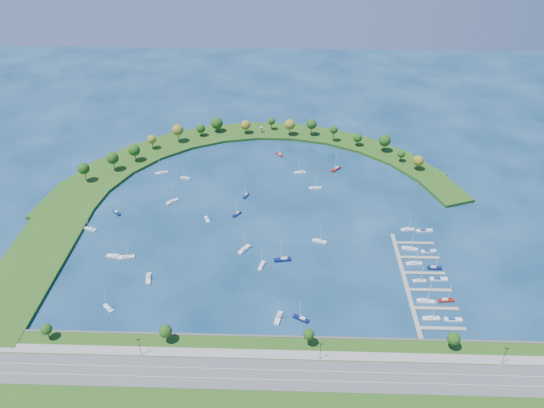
{
  "coord_description": "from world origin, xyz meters",
  "views": [
    {
      "loc": [
        13.27,
        -264.48,
        184.36
      ],
      "look_at": [
        5.0,
        5.0,
        4.0
      ],
      "focal_mm": 33.48,
      "sensor_mm": 36.0,
      "label": 1
    }
  ],
  "objects_px": {
    "moored_boat_9": "(336,169)",
    "moored_boat_12": "(244,249)",
    "moored_boat_10": "(207,219)",
    "moored_boat_14": "(237,214)",
    "harbor_tower": "(261,130)",
    "moored_boat_19": "(283,259)",
    "moored_boat_8": "(185,178)",
    "docked_boat_1": "(453,320)",
    "moored_boat_20": "(148,278)",
    "docked_boat_5": "(438,279)",
    "docked_boat_8": "(409,248)",
    "moored_boat_15": "(126,257)",
    "moored_boat_3": "(261,265)",
    "moored_boat_7": "(108,308)",
    "moored_boat_13": "(114,256)",
    "moored_boat_1": "(162,172)",
    "moored_boat_11": "(117,212)",
    "docked_boat_0": "(431,318)",
    "moored_boat_18": "(278,317)",
    "docked_boat_11": "(424,231)",
    "moored_boat_5": "(300,172)",
    "moored_boat_0": "(315,188)",
    "moored_boat_21": "(90,229)",
    "docked_boat_2": "(426,301)",
    "docked_boat_9": "(428,251)",
    "docked_boat_10": "(407,229)",
    "docked_boat_7": "(435,268)",
    "moored_boat_16": "(279,154)",
    "docked_boat_3": "(446,300)",
    "docked_boat_6": "(414,263)",
    "docked_boat_4": "(419,280)",
    "dock_system": "(419,281)",
    "moored_boat_2": "(172,201)"
  },
  "relations": [
    {
      "from": "moored_boat_10",
      "to": "moored_boat_9",
      "type": "bearing_deg",
      "value": 104.58
    },
    {
      "from": "harbor_tower",
      "to": "moored_boat_19",
      "type": "distance_m",
      "value": 160.69
    },
    {
      "from": "harbor_tower",
      "to": "moored_boat_9",
      "type": "distance_m",
      "value": 80.44
    },
    {
      "from": "moored_boat_16",
      "to": "docked_boat_2",
      "type": "xyz_separation_m",
      "value": [
        77.17,
        -154.83,
        0.06
      ]
    },
    {
      "from": "moored_boat_5",
      "to": "moored_boat_15",
      "type": "height_order",
      "value": "moored_boat_15"
    },
    {
      "from": "dock_system",
      "to": "moored_boat_11",
      "type": "relative_size",
      "value": 7.79
    },
    {
      "from": "moored_boat_2",
      "to": "docked_boat_6",
      "type": "distance_m",
      "value": 157.45
    },
    {
      "from": "moored_boat_16",
      "to": "docked_boat_9",
      "type": "distance_m",
      "value": 144.18
    },
    {
      "from": "moored_boat_9",
      "to": "moored_boat_12",
      "type": "xyz_separation_m",
      "value": [
        -59.75,
        -94.75,
        0.01
      ]
    },
    {
      "from": "moored_boat_7",
      "to": "docked_boat_2",
      "type": "distance_m",
      "value": 159.81
    },
    {
      "from": "moored_boat_19",
      "to": "docked_boat_1",
      "type": "height_order",
      "value": "moored_boat_19"
    },
    {
      "from": "docked_boat_4",
      "to": "moored_boat_9",
      "type": "bearing_deg",
      "value": 102.76
    },
    {
      "from": "dock_system",
      "to": "docked_boat_11",
      "type": "height_order",
      "value": "docked_boat_11"
    },
    {
      "from": "moored_boat_12",
      "to": "moored_boat_3",
      "type": "bearing_deg",
      "value": -108.61
    },
    {
      "from": "moored_boat_8",
      "to": "docked_boat_10",
      "type": "relative_size",
      "value": 0.88
    },
    {
      "from": "moored_boat_15",
      "to": "docked_boat_5",
      "type": "height_order",
      "value": "moored_boat_15"
    },
    {
      "from": "docked_boat_5",
      "to": "docked_boat_11",
      "type": "xyz_separation_m",
      "value": [
        1.9,
        43.22,
        0.01
      ]
    },
    {
      "from": "moored_boat_19",
      "to": "docked_boat_11",
      "type": "relative_size",
      "value": 1.42
    },
    {
      "from": "moored_boat_11",
      "to": "docked_boat_0",
      "type": "height_order",
      "value": "docked_boat_0"
    },
    {
      "from": "docked_boat_0",
      "to": "moored_boat_21",
      "type": "bearing_deg",
      "value": 156.46
    },
    {
      "from": "docked_boat_8",
      "to": "docked_boat_9",
      "type": "height_order",
      "value": "docked_boat_8"
    },
    {
      "from": "moored_boat_0",
      "to": "docked_boat_1",
      "type": "relative_size",
      "value": 1.45
    },
    {
      "from": "moored_boat_14",
      "to": "moored_boat_19",
      "type": "height_order",
      "value": "moored_boat_19"
    },
    {
      "from": "moored_boat_3",
      "to": "moored_boat_14",
      "type": "distance_m",
      "value": 52.48
    },
    {
      "from": "moored_boat_20",
      "to": "docked_boat_2",
      "type": "relative_size",
      "value": 0.99
    },
    {
      "from": "moored_boat_5",
      "to": "docked_boat_7",
      "type": "xyz_separation_m",
      "value": [
        72.16,
        -102.03,
        -0.01
      ]
    },
    {
      "from": "moored_boat_13",
      "to": "docked_boat_8",
      "type": "xyz_separation_m",
      "value": [
        168.05,
        12.01,
        -0.01
      ]
    },
    {
      "from": "moored_boat_16",
      "to": "docked_boat_9",
      "type": "bearing_deg",
      "value": 179.78
    },
    {
      "from": "moored_boat_10",
      "to": "moored_boat_14",
      "type": "bearing_deg",
      "value": 86.16
    },
    {
      "from": "docked_boat_6",
      "to": "docked_boat_4",
      "type": "bearing_deg",
      "value": -96.29
    },
    {
      "from": "moored_boat_2",
      "to": "docked_boat_0",
      "type": "distance_m",
      "value": 176.72
    },
    {
      "from": "moored_boat_21",
      "to": "docked_boat_3",
      "type": "relative_size",
      "value": 1.04
    },
    {
      "from": "moored_boat_2",
      "to": "moored_boat_3",
      "type": "height_order",
      "value": "moored_boat_2"
    },
    {
      "from": "docked_boat_0",
      "to": "docked_boat_9",
      "type": "relative_size",
      "value": 1.4
    },
    {
      "from": "moored_boat_7",
      "to": "moored_boat_13",
      "type": "height_order",
      "value": "moored_boat_13"
    },
    {
      "from": "harbor_tower",
      "to": "docked_boat_5",
      "type": "distance_m",
      "value": 201.62
    },
    {
      "from": "moored_boat_18",
      "to": "docked_boat_2",
      "type": "bearing_deg",
      "value": 113.95
    },
    {
      "from": "harbor_tower",
      "to": "moored_boat_13",
      "type": "height_order",
      "value": "moored_boat_13"
    },
    {
      "from": "moored_boat_1",
      "to": "moored_boat_2",
      "type": "xyz_separation_m",
      "value": [
        14.96,
        -36.96,
        -0.0
      ]
    },
    {
      "from": "moored_boat_20",
      "to": "docked_boat_5",
      "type": "bearing_deg",
      "value": 81.45
    },
    {
      "from": "moored_boat_3",
      "to": "docked_boat_5",
      "type": "bearing_deg",
      "value": -79.95
    },
    {
      "from": "moored_boat_3",
      "to": "moored_boat_13",
      "type": "xyz_separation_m",
      "value": [
        -83.47,
        5.38,
        0.06
      ]
    },
    {
      "from": "moored_boat_12",
      "to": "docked_boat_1",
      "type": "xyz_separation_m",
      "value": [
        105.75,
        -51.0,
        -0.31
      ]
    },
    {
      "from": "docked_boat_2",
      "to": "docked_boat_7",
      "type": "relative_size",
      "value": 1.16
    },
    {
      "from": "moored_boat_18",
      "to": "moored_boat_1",
      "type": "bearing_deg",
      "value": -134.22
    },
    {
      "from": "moored_boat_20",
      "to": "moored_boat_18",
      "type": "bearing_deg",
      "value": 59.36
    },
    {
      "from": "moored_boat_3",
      "to": "moored_boat_1",
      "type": "bearing_deg",
      "value": 52.65
    },
    {
      "from": "moored_boat_2",
      "to": "moored_boat_18",
      "type": "bearing_deg",
      "value": -97.9
    },
    {
      "from": "moored_boat_8",
      "to": "docked_boat_1",
      "type": "distance_m",
      "value": 201.08
    },
    {
      "from": "docked_boat_8",
      "to": "moored_boat_15",
      "type": "bearing_deg",
      "value": -166.71
    }
  ]
}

